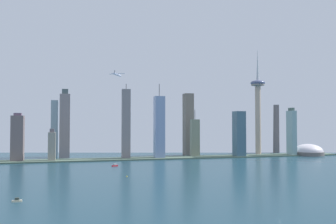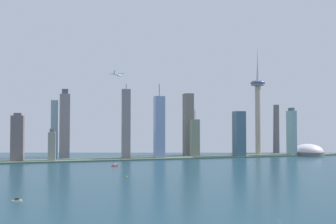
{
  "view_description": "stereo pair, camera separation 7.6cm",
  "coord_description": "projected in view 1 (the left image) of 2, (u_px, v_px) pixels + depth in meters",
  "views": [
    {
      "loc": [
        -169.51,
        -268.74,
        80.75
      ],
      "look_at": [
        44.43,
        537.57,
        109.44
      ],
      "focal_mm": 37.79,
      "sensor_mm": 36.0,
      "label": 1
    },
    {
      "loc": [
        -169.44,
        -268.76,
        80.75
      ],
      "look_at": [
        44.43,
        537.57,
        109.44
      ],
      "focal_mm": 37.79,
      "sensor_mm": 36.0,
      "label": 2
    }
  ],
  "objects": [
    {
      "name": "ground_plane",
      "position": [
        280.0,
        219.0,
        300.27
      ],
      "size": [
        6000.0,
        6000.0,
        0.0
      ],
      "primitive_type": "plane",
      "color": "#1C3D4B"
    },
    {
      "name": "waterfront_pier",
      "position": [
        149.0,
        158.0,
        821.23
      ],
      "size": [
        981.77,
        58.81,
        2.73
      ],
      "primitive_type": "cube",
      "color": "#4E6352",
      "rests_on": "ground"
    },
    {
      "name": "observation_tower",
      "position": [
        258.0,
        103.0,
        931.97
      ],
      "size": [
        37.73,
        37.73,
        281.65
      ],
      "color": "#BFA792",
      "rests_on": "ground"
    },
    {
      "name": "stadium_dome",
      "position": [
        308.0,
        152.0,
        916.27
      ],
      "size": [
        77.31,
        77.31,
        39.63
      ],
      "color": "#68605E",
      "rests_on": "ground"
    },
    {
      "name": "skyscraper_0",
      "position": [
        275.0,
        129.0,
        1005.45
      ],
      "size": [
        13.38,
        26.04,
        135.56
      ],
      "color": "slate",
      "rests_on": "ground"
    },
    {
      "name": "skyscraper_1",
      "position": [
        52.0,
        146.0,
        761.76
      ],
      "size": [
        15.57,
        15.98,
        70.86
      ],
      "color": "gray",
      "rests_on": "ground"
    },
    {
      "name": "skyscraper_2",
      "position": [
        195.0,
        138.0,
        869.66
      ],
      "size": [
        20.88,
        14.31,
        116.22
      ],
      "color": "gray",
      "rests_on": "ground"
    },
    {
      "name": "skyscraper_3",
      "position": [
        126.0,
        124.0,
        820.2
      ],
      "size": [
        19.18,
        13.99,
        174.56
      ],
      "color": "gray",
      "rests_on": "ground"
    },
    {
      "name": "skyscraper_5",
      "position": [
        159.0,
        127.0,
        829.97
      ],
      "size": [
        23.21,
        23.21,
        175.79
      ],
      "color": "#8499C5",
      "rests_on": "ground"
    },
    {
      "name": "skyscraper_6",
      "position": [
        188.0,
        124.0,
        925.92
      ],
      "size": [
        23.2,
        26.5,
        160.82
      ],
      "color": "gray",
      "rests_on": "ground"
    },
    {
      "name": "skyscraper_7",
      "position": [
        18.0,
        138.0,
        755.09
      ],
      "size": [
        25.25,
        24.66,
        104.55
      ],
      "color": "slate",
      "rests_on": "ground"
    },
    {
      "name": "skyscraper_8",
      "position": [
        65.0,
        125.0,
        843.81
      ],
      "size": [
        23.9,
        12.67,
        164.94
      ],
      "color": "gray",
      "rests_on": "ground"
    },
    {
      "name": "skyscraper_9",
      "position": [
        55.0,
        129.0,
        870.68
      ],
      "size": [
        16.94,
        24.28,
        139.44
      ],
      "color": "#90AAB7",
      "rests_on": "ground"
    },
    {
      "name": "skyscraper_10",
      "position": [
        292.0,
        133.0,
        910.46
      ],
      "size": [
        13.87,
        26.41,
        122.9
      ],
      "color": "#87ACB0",
      "rests_on": "ground"
    },
    {
      "name": "skyscraper_11",
      "position": [
        239.0,
        134.0,
        868.9
      ],
      "size": [
        24.34,
        27.36,
        112.38
      ],
      "color": "#416375",
      "rests_on": "ground"
    },
    {
      "name": "boat_0",
      "position": [
        17.0,
        200.0,
        366.69
      ],
      "size": [
        9.68,
        3.04,
        4.32
      ],
      "rotation": [
        0.0,
        0.0,
        0.0
      ],
      "color": "beige",
      "rests_on": "ground"
    },
    {
      "name": "boat_1",
      "position": [
        115.0,
        165.0,
        676.27
      ],
      "size": [
        12.49,
        7.79,
        5.27
      ],
      "rotation": [
        0.0,
        0.0,
        0.4
      ],
      "color": "red",
      "rests_on": "ground"
    },
    {
      "name": "channel_buoy_1",
      "position": [
        127.0,
        176.0,
        541.22
      ],
      "size": [
        1.98,
        1.98,
        2.11
      ],
      "primitive_type": "cone",
      "color": "yellow",
      "rests_on": "ground"
    },
    {
      "name": "airplane",
      "position": [
        117.0,
        75.0,
        749.67
      ],
      "size": [
        32.81,
        33.1,
        8.96
      ],
      "rotation": [
        0.0,
        0.0,
        1.06
      ],
      "color": "silver"
    }
  ]
}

